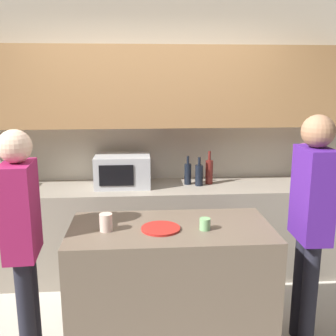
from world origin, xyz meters
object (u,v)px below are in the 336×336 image
person_center (22,230)px  toaster (3,179)px  potted_plant (302,163)px  microwave (123,171)px  person_left (311,213)px  bottle_2 (209,171)px  bottle_1 (199,175)px  bottle_0 (188,173)px  cup_0 (106,222)px  plate_on_island (161,228)px  cup_1 (205,224)px

person_center → toaster: bearing=-160.9°
toaster → person_center: 1.34m
toaster → potted_plant: 2.89m
microwave → person_left: 1.79m
potted_plant → bottle_2: bearing=179.0°
microwave → bottle_1: bearing=-3.2°
toaster → bottle_0: (1.75, 0.01, 0.02)m
cup_0 → microwave: bearing=87.0°
person_center → bottle_0: bearing=131.7°
plate_on_island → cup_1: cup_1 is taller
bottle_1 → bottle_2: (0.11, 0.06, 0.02)m
cup_1 → person_left: 0.75m
toaster → person_left: bearing=-25.9°
microwave → potted_plant: potted_plant is taller
plate_on_island → cup_1: bearing=-4.5°
bottle_1 → cup_1: bearing=-96.8°
microwave → toaster: (-1.12, 0.00, -0.06)m
bottle_1 → plate_on_island: size_ratio=1.07×
microwave → bottle_2: bearing=1.2°
toaster → cup_1: toaster is taller
microwave → person_left: (1.33, -1.19, -0.05)m
potted_plant → bottle_2: 0.93m
bottle_2 → cup_1: 1.29m
bottle_2 → cup_0: bearing=-126.2°
person_center → cup_0: bearing=88.2°
microwave → cup_0: (-0.06, -1.22, -0.06)m
bottle_0 → plate_on_island: size_ratio=1.08×
microwave → person_center: size_ratio=0.32×
toaster → bottle_1: bottle_1 is taller
person_left → person_center: bearing=92.4°
cup_1 → plate_on_island: bearing=175.5°
cup_0 → person_left: bearing=1.0°
potted_plant → plate_on_island: (-1.47, -1.22, -0.16)m
plate_on_island → cup_0: (-0.36, 0.01, 0.05)m
toaster → person_left: 2.73m
bottle_1 → bottle_0: bearing=152.1°
cup_0 → potted_plant: bearing=33.7°
toaster → bottle_0: bearing=0.4°
microwave → person_center: (-0.60, -1.23, -0.10)m
toaster → cup_0: (1.06, -1.22, -0.00)m
microwave → cup_0: 1.22m
potted_plant → bottle_0: 1.14m
cup_1 → person_left: (0.75, 0.05, 0.04)m
toaster → cup_1: size_ratio=3.33×
person_left → person_center: (-1.93, -0.04, -0.05)m
microwave → cup_1: size_ratio=6.65×
bottle_0 → person_left: 1.40m
plate_on_island → toaster: bearing=139.1°
microwave → person_center: 1.38m
potted_plant → bottle_1: 1.04m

